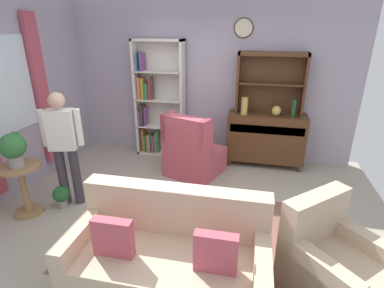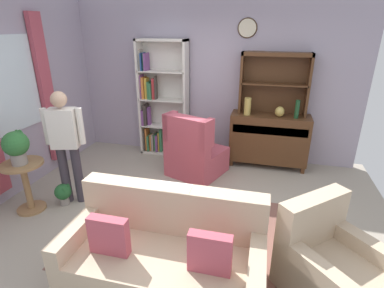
{
  "view_description": "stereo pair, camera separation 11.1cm",
  "coord_description": "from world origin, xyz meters",
  "px_view_note": "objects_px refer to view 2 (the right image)",
  "views": [
    {
      "loc": [
        0.84,
        -3.13,
        2.32
      ],
      "look_at": [
        0.1,
        0.2,
        0.95
      ],
      "focal_mm": 27.9,
      "sensor_mm": 36.0,
      "label": 1
    },
    {
      "loc": [
        0.95,
        -3.11,
        2.32
      ],
      "look_at": [
        0.1,
        0.2,
        0.95
      ],
      "focal_mm": 27.9,
      "sensor_mm": 36.0,
      "label": 2
    }
  ],
  "objects_px": {
    "wingback_chair": "(194,153)",
    "coffee_table": "(204,203)",
    "sideboard_hutch": "(275,75)",
    "potted_plant_small": "(63,193)",
    "sideboard": "(269,138)",
    "potted_plant_large": "(16,145)",
    "bookshelf": "(160,103)",
    "bottle_wine": "(297,109)",
    "couch_floral": "(165,256)",
    "person_reading": "(66,141)",
    "vase_round": "(280,112)",
    "book_stack": "(213,203)",
    "vase_tall": "(248,106)",
    "plant_stand": "(26,182)",
    "armchair_floral": "(330,266)"
  },
  "relations": [
    {
      "from": "wingback_chair",
      "to": "coffee_table",
      "type": "distance_m",
      "value": 1.41
    },
    {
      "from": "wingback_chair",
      "to": "sideboard_hutch",
      "type": "bearing_deg",
      "value": 34.49
    },
    {
      "from": "sideboard_hutch",
      "to": "coffee_table",
      "type": "relative_size",
      "value": 1.38
    },
    {
      "from": "potted_plant_small",
      "to": "sideboard",
      "type": "bearing_deg",
      "value": 36.51
    },
    {
      "from": "potted_plant_small",
      "to": "potted_plant_large",
      "type": "bearing_deg",
      "value": -146.04
    },
    {
      "from": "sideboard_hutch",
      "to": "bookshelf",
      "type": "bearing_deg",
      "value": -179.31
    },
    {
      "from": "bottle_wine",
      "to": "couch_floral",
      "type": "bearing_deg",
      "value": -114.05
    },
    {
      "from": "person_reading",
      "to": "vase_round",
      "type": "bearing_deg",
      "value": 33.37
    },
    {
      "from": "sideboard",
      "to": "vase_round",
      "type": "xyz_separation_m",
      "value": [
        0.13,
        -0.07,
        0.5
      ]
    },
    {
      "from": "sideboard_hutch",
      "to": "coffee_table",
      "type": "xyz_separation_m",
      "value": [
        -0.7,
        -2.13,
        -1.21
      ]
    },
    {
      "from": "vase_round",
      "to": "bottle_wine",
      "type": "relative_size",
      "value": 0.57
    },
    {
      "from": "bookshelf",
      "to": "wingback_chair",
      "type": "xyz_separation_m",
      "value": [
        0.85,
        -0.77,
        -0.59
      ]
    },
    {
      "from": "potted_plant_small",
      "to": "book_stack",
      "type": "relative_size",
      "value": 1.7
    },
    {
      "from": "potted_plant_large",
      "to": "coffee_table",
      "type": "distance_m",
      "value": 2.41
    },
    {
      "from": "bottle_wine",
      "to": "coffee_table",
      "type": "height_order",
      "value": "bottle_wine"
    },
    {
      "from": "vase_tall",
      "to": "person_reading",
      "type": "bearing_deg",
      "value": -141.06
    },
    {
      "from": "bottle_wine",
      "to": "couch_floral",
      "type": "height_order",
      "value": "bottle_wine"
    },
    {
      "from": "plant_stand",
      "to": "potted_plant_large",
      "type": "height_order",
      "value": "potted_plant_large"
    },
    {
      "from": "book_stack",
      "to": "sideboard_hutch",
      "type": "bearing_deg",
      "value": 75.64
    },
    {
      "from": "sideboard_hutch",
      "to": "armchair_floral",
      "type": "distance_m",
      "value": 3.08
    },
    {
      "from": "vase_round",
      "to": "armchair_floral",
      "type": "relative_size",
      "value": 0.16
    },
    {
      "from": "sideboard_hutch",
      "to": "person_reading",
      "type": "height_order",
      "value": "sideboard_hutch"
    },
    {
      "from": "sideboard_hutch",
      "to": "book_stack",
      "type": "bearing_deg",
      "value": -104.36
    },
    {
      "from": "potted_plant_large",
      "to": "book_stack",
      "type": "bearing_deg",
      "value": 2.38
    },
    {
      "from": "vase_round",
      "to": "potted_plant_small",
      "type": "relative_size",
      "value": 0.56
    },
    {
      "from": "vase_tall",
      "to": "armchair_floral",
      "type": "relative_size",
      "value": 0.26
    },
    {
      "from": "vase_tall",
      "to": "person_reading",
      "type": "distance_m",
      "value": 2.83
    },
    {
      "from": "bookshelf",
      "to": "book_stack",
      "type": "bearing_deg",
      "value": -56.98
    },
    {
      "from": "vase_round",
      "to": "sideboard_hutch",
      "type": "bearing_deg",
      "value": 126.48
    },
    {
      "from": "vase_round",
      "to": "potted_plant_small",
      "type": "xyz_separation_m",
      "value": [
        -2.8,
        -1.91,
        -0.83
      ]
    },
    {
      "from": "potted_plant_large",
      "to": "person_reading",
      "type": "bearing_deg",
      "value": 39.42
    },
    {
      "from": "bookshelf",
      "to": "person_reading",
      "type": "xyz_separation_m",
      "value": [
        -0.59,
        -1.94,
        -0.06
      ]
    },
    {
      "from": "couch_floral",
      "to": "bookshelf",
      "type": "bearing_deg",
      "value": 110.65
    },
    {
      "from": "couch_floral",
      "to": "potted_plant_large",
      "type": "distance_m",
      "value": 2.35
    },
    {
      "from": "vase_tall",
      "to": "person_reading",
      "type": "xyz_separation_m",
      "value": [
        -2.2,
        -1.78,
        -0.15
      ]
    },
    {
      "from": "bookshelf",
      "to": "plant_stand",
      "type": "relative_size",
      "value": 3.05
    },
    {
      "from": "couch_floral",
      "to": "coffee_table",
      "type": "bearing_deg",
      "value": 79.1
    },
    {
      "from": "book_stack",
      "to": "coffee_table",
      "type": "bearing_deg",
      "value": 142.86
    },
    {
      "from": "vase_round",
      "to": "potted_plant_large",
      "type": "xyz_separation_m",
      "value": [
        -3.16,
        -2.15,
        -0.07
      ]
    },
    {
      "from": "vase_tall",
      "to": "couch_floral",
      "type": "distance_m",
      "value": 2.97
    },
    {
      "from": "vase_round",
      "to": "armchair_floral",
      "type": "xyz_separation_m",
      "value": [
        0.47,
        -2.56,
        -0.72
      ]
    },
    {
      "from": "bottle_wine",
      "to": "couch_floral",
      "type": "relative_size",
      "value": 0.16
    },
    {
      "from": "plant_stand",
      "to": "bottle_wine",
      "type": "bearing_deg",
      "value": 31.7
    },
    {
      "from": "vase_tall",
      "to": "potted_plant_small",
      "type": "height_order",
      "value": "vase_tall"
    },
    {
      "from": "couch_floral",
      "to": "wingback_chair",
      "type": "height_order",
      "value": "wingback_chair"
    },
    {
      "from": "vase_tall",
      "to": "book_stack",
      "type": "bearing_deg",
      "value": -95.03
    },
    {
      "from": "bookshelf",
      "to": "armchair_floral",
      "type": "height_order",
      "value": "bookshelf"
    },
    {
      "from": "wingback_chair",
      "to": "book_stack",
      "type": "bearing_deg",
      "value": -67.96
    },
    {
      "from": "person_reading",
      "to": "coffee_table",
      "type": "height_order",
      "value": "person_reading"
    },
    {
      "from": "bookshelf",
      "to": "sideboard_hutch",
      "type": "xyz_separation_m",
      "value": [
        2.0,
        0.02,
        0.59
      ]
    }
  ]
}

